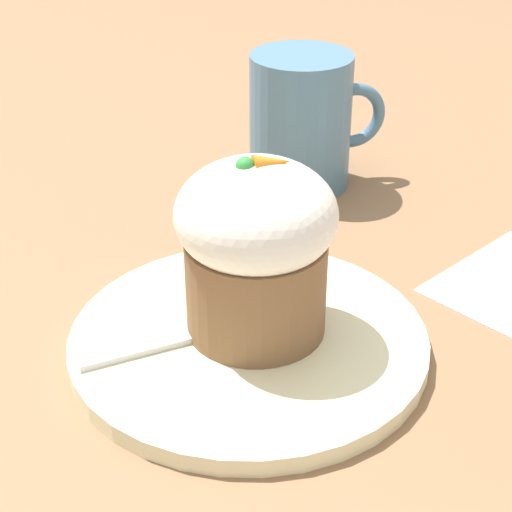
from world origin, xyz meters
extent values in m
plane|color=#846042|center=(0.00, 0.00, 0.00)|extent=(4.00, 4.00, 0.00)
cylinder|color=beige|center=(0.00, 0.00, 0.01)|extent=(0.21, 0.21, 0.01)
cylinder|color=brown|center=(0.01, 0.01, 0.04)|extent=(0.08, 0.08, 0.06)
ellipsoid|color=white|center=(0.01, 0.01, 0.09)|extent=(0.09, 0.09, 0.06)
cone|color=orange|center=(0.02, 0.01, 0.12)|extent=(0.02, 0.01, 0.01)
sphere|color=green|center=(0.00, 0.01, 0.12)|extent=(0.01, 0.01, 0.01)
cube|color=silver|center=(-0.06, 0.00, 0.01)|extent=(0.09, 0.02, 0.00)
ellipsoid|color=silver|center=(0.00, 0.01, 0.01)|extent=(0.04, 0.03, 0.01)
cylinder|color=teal|center=(0.10, 0.21, 0.05)|extent=(0.08, 0.08, 0.11)
torus|color=teal|center=(0.15, 0.21, 0.05)|extent=(0.05, 0.01, 0.05)
camera|label=1|loc=(-0.11, -0.40, 0.31)|focal=60.00mm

